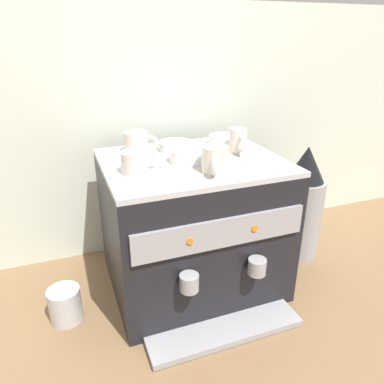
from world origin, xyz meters
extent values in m
plane|color=brown|center=(0.00, 0.00, 0.00)|extent=(4.00, 4.00, 0.00)
cube|color=silver|center=(0.00, 0.34, 0.49)|extent=(2.80, 0.03, 0.97)
cube|color=black|center=(0.00, 0.00, 0.23)|extent=(0.58, 0.47, 0.46)
cube|color=#B7B7BC|center=(0.00, 0.00, 0.47)|extent=(0.58, 0.47, 0.02)
cube|color=#939399|center=(0.00, -0.24, 0.33)|extent=(0.53, 0.01, 0.09)
cylinder|color=orange|center=(-0.10, -0.25, 0.33)|extent=(0.02, 0.01, 0.02)
cylinder|color=orange|center=(0.10, -0.25, 0.33)|extent=(0.02, 0.01, 0.02)
cube|color=#939399|center=(0.00, -0.29, 0.01)|extent=(0.49, 0.12, 0.02)
cylinder|color=#939399|center=(-0.11, -0.27, 0.21)|extent=(0.06, 0.06, 0.05)
cylinder|color=#939399|center=(0.11, -0.27, 0.21)|extent=(0.06, 0.06, 0.05)
cylinder|color=beige|center=(0.02, -0.13, 0.52)|extent=(0.08, 0.08, 0.08)
torus|color=beige|center=(0.00, -0.18, 0.52)|extent=(0.04, 0.06, 0.06)
cylinder|color=beige|center=(-0.20, -0.06, 0.51)|extent=(0.08, 0.08, 0.06)
torus|color=beige|center=(-0.15, -0.04, 0.51)|extent=(0.05, 0.03, 0.05)
cylinder|color=beige|center=(-0.15, 0.15, 0.51)|extent=(0.08, 0.08, 0.07)
torus|color=beige|center=(-0.11, 0.12, 0.51)|extent=(0.05, 0.04, 0.05)
cylinder|color=beige|center=(0.18, 0.02, 0.52)|extent=(0.06, 0.06, 0.08)
torus|color=beige|center=(0.17, -0.02, 0.52)|extent=(0.02, 0.06, 0.06)
cylinder|color=white|center=(-0.02, 0.12, 0.49)|extent=(0.12, 0.12, 0.03)
cylinder|color=white|center=(-0.02, 0.12, 0.48)|extent=(0.06, 0.06, 0.01)
cylinder|color=white|center=(0.18, 0.13, 0.49)|extent=(0.11, 0.11, 0.03)
cylinder|color=white|center=(0.18, 0.13, 0.48)|extent=(0.06, 0.06, 0.01)
cylinder|color=white|center=(-0.02, -0.01, 0.50)|extent=(0.12, 0.12, 0.04)
cylinder|color=white|center=(-0.02, -0.01, 0.48)|extent=(0.07, 0.07, 0.01)
cylinder|color=#939399|center=(0.48, 0.02, 0.17)|extent=(0.17, 0.17, 0.33)
cone|color=black|center=(0.48, 0.02, 0.40)|extent=(0.15, 0.15, 0.14)
cylinder|color=#B7B7BC|center=(-0.45, -0.05, 0.06)|extent=(0.10, 0.10, 0.12)
camera|label=1|loc=(-0.40, -1.05, 0.85)|focal=33.89mm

